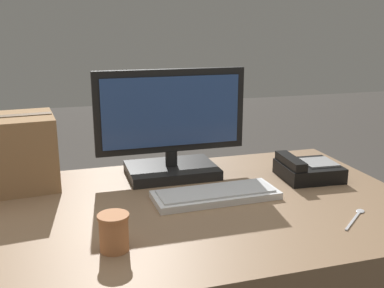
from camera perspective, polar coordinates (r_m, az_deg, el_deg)
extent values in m
cube|color=black|center=(1.67, -2.62, -3.34)|extent=(0.32, 0.23, 0.04)
cylinder|color=black|center=(1.66, -2.64, -1.81)|extent=(0.04, 0.04, 0.06)
cube|color=black|center=(1.61, -2.71, 4.23)|extent=(0.55, 0.03, 0.30)
cube|color=#2D4C8C|center=(1.60, -2.56, 4.12)|extent=(0.50, 0.01, 0.25)
cube|color=silver|center=(1.46, 3.02, -6.49)|extent=(0.41, 0.16, 0.02)
cube|color=silver|center=(1.45, 3.02, -5.97)|extent=(0.37, 0.13, 0.01)
cube|color=black|center=(1.69, 14.61, -3.32)|extent=(0.21, 0.20, 0.05)
cube|color=black|center=(1.64, 12.42, -2.14)|extent=(0.06, 0.18, 0.03)
cube|color=gray|center=(1.69, 15.77, -2.25)|extent=(0.12, 0.12, 0.01)
cylinder|color=#BC7547|center=(1.15, -9.88, -11.17)|extent=(0.07, 0.07, 0.09)
cylinder|color=#BC7547|center=(1.13, -9.99, -9.00)|extent=(0.08, 0.08, 0.01)
cube|color=silver|center=(1.37, 19.75, -9.17)|extent=(0.11, 0.10, 0.00)
ellipsoid|color=silver|center=(1.45, 20.58, -7.98)|extent=(0.04, 0.04, 0.00)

